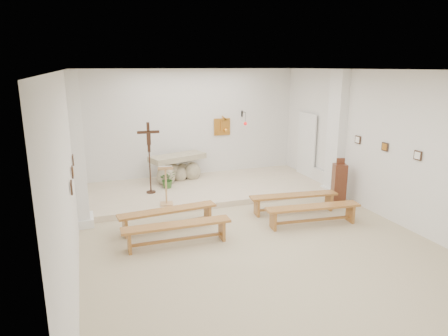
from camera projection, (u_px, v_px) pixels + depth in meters
name	position (u px, v px, depth m)	size (l,w,h in m)	color
ground	(252.00, 238.00, 8.54)	(7.00, 10.00, 0.00)	tan
wall_left	(71.00, 173.00, 6.98)	(0.02, 10.00, 3.50)	silver
wall_right	(392.00, 147.00, 9.24)	(0.02, 10.00, 3.50)	silver
wall_back	(191.00, 125.00, 12.67)	(7.00, 0.02, 3.50)	silver
ceiling	(255.00, 70.00, 7.68)	(7.00, 10.00, 0.02)	silver
sanctuary_platform	(205.00, 189.00, 11.72)	(6.98, 3.00, 0.15)	beige
pilaster_left	(78.00, 151.00, 8.85)	(0.26, 0.55, 3.50)	white
pilaster_right	(336.00, 134.00, 11.03)	(0.26, 0.55, 3.50)	white
gold_wall_relief	(222.00, 127.00, 13.01)	(0.55, 0.04, 0.55)	orange
sanctuary_lamp	(245.00, 122.00, 12.96)	(0.11, 0.36, 0.44)	black
station_frame_left_front	(71.00, 187.00, 6.27)	(0.03, 0.20, 0.20)	#382418
station_frame_left_mid	(72.00, 172.00, 7.18)	(0.03, 0.20, 0.20)	#382418
station_frame_left_rear	(73.00, 160.00, 8.09)	(0.03, 0.20, 0.20)	#382418
station_frame_right_front	(418.00, 155.00, 8.51)	(0.03, 0.20, 0.20)	#382418
station_frame_right_mid	(385.00, 147.00, 9.42)	(0.03, 0.20, 0.20)	#382418
station_frame_right_rear	(358.00, 140.00, 10.34)	(0.03, 0.20, 0.20)	#382418
radiator_left	(81.00, 204.00, 9.83)	(0.10, 0.85, 0.52)	silver
radiator_right	(321.00, 179.00, 12.05)	(0.10, 0.85, 0.52)	silver
altar	(177.00, 170.00, 12.24)	(1.83, 1.17, 0.88)	#B6AB8B
lectern	(166.00, 185.00, 10.02)	(0.42, 0.37, 1.05)	tan
crucifix_stand	(149.00, 153.00, 10.83)	(0.59, 0.26, 1.97)	#352011
potted_plant	(168.00, 179.00, 11.50)	(0.47, 0.41, 0.52)	#366227
donation_pedestal	(339.00, 183.00, 10.65)	(0.41, 0.41, 1.22)	#562E18
bench_left_front	(168.00, 214.00, 8.93)	(2.25, 0.58, 0.47)	#A66B30
bench_right_front	(294.00, 199.00, 9.95)	(2.25, 0.61, 0.47)	#A66B30
bench_left_second	(177.00, 229.00, 8.11)	(2.23, 0.39, 0.47)	#A66B30
bench_right_second	(313.00, 211.00, 9.14)	(2.25, 0.60, 0.47)	#A66B30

